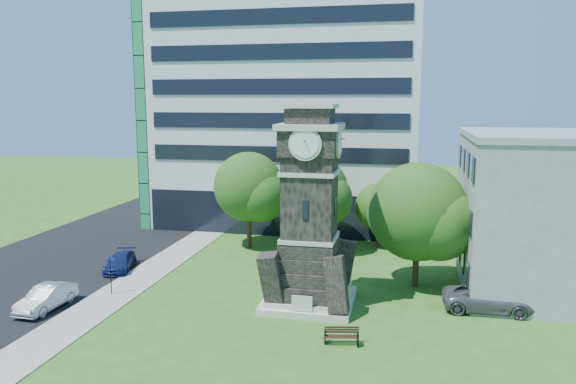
% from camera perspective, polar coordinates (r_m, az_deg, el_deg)
% --- Properties ---
extents(ground, '(160.00, 160.00, 0.00)m').
position_cam_1_polar(ground, '(34.22, -3.49, -12.01)').
color(ground, '#2A5B1A').
rests_on(ground, ground).
extents(sidewalk, '(3.00, 70.00, 0.06)m').
position_cam_1_polar(sidewalk, '(41.91, -14.34, -8.19)').
color(sidewalk, gray).
rests_on(sidewalk, ground).
extents(street, '(14.00, 80.00, 0.02)m').
position_cam_1_polar(street, '(46.24, -23.89, -7.08)').
color(street, black).
rests_on(street, ground).
extents(clock_tower, '(5.40, 5.40, 12.22)m').
position_cam_1_polar(clock_tower, '(33.92, 2.22, -2.87)').
color(clock_tower, beige).
rests_on(clock_tower, ground).
extents(office_tall, '(26.20, 15.11, 28.60)m').
position_cam_1_polar(office_tall, '(57.76, 0.27, 11.13)').
color(office_tall, silver).
rests_on(office_tall, ground).
extents(car_street_mid, '(1.71, 4.38, 1.42)m').
position_cam_1_polar(car_street_mid, '(37.20, -23.35, -9.85)').
color(car_street_mid, '#93969A').
rests_on(car_street_mid, ground).
extents(car_street_north, '(2.70, 4.51, 1.23)m').
position_cam_1_polar(car_street_north, '(43.56, -16.69, -6.82)').
color(car_street_north, '#121E51').
rests_on(car_street_north, ground).
extents(car_east_lot, '(5.41, 2.58, 1.49)m').
position_cam_1_polar(car_east_lot, '(35.99, 19.71, -10.21)').
color(car_east_lot, '#56565C').
rests_on(car_east_lot, ground).
extents(park_bench, '(1.79, 0.48, 0.93)m').
position_cam_1_polar(park_bench, '(29.92, 5.44, -14.28)').
color(park_bench, black).
rests_on(park_bench, ground).
extents(street_sign, '(0.61, 0.06, 2.55)m').
position_cam_1_polar(street_sign, '(38.09, -17.59, -7.66)').
color(street_sign, black).
rests_on(street_sign, ground).
extents(tree_nw, '(6.46, 5.87, 8.18)m').
position_cam_1_polar(tree_nw, '(47.15, -3.92, 0.28)').
color(tree_nw, '#332114').
rests_on(tree_nw, ground).
extents(tree_nc, '(6.28, 5.71, 7.97)m').
position_cam_1_polar(tree_nc, '(46.00, 2.70, -0.08)').
color(tree_nc, '#332114').
rests_on(tree_nc, ground).
extents(tree_ne, '(4.34, 3.94, 5.54)m').
position_cam_1_polar(tree_ne, '(47.92, 9.25, -1.62)').
color(tree_ne, '#332114').
rests_on(tree_ne, ground).
extents(tree_east, '(7.20, 6.54, 8.42)m').
position_cam_1_polar(tree_east, '(38.12, 13.17, -2.26)').
color(tree_east, '#332114').
rests_on(tree_east, ground).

